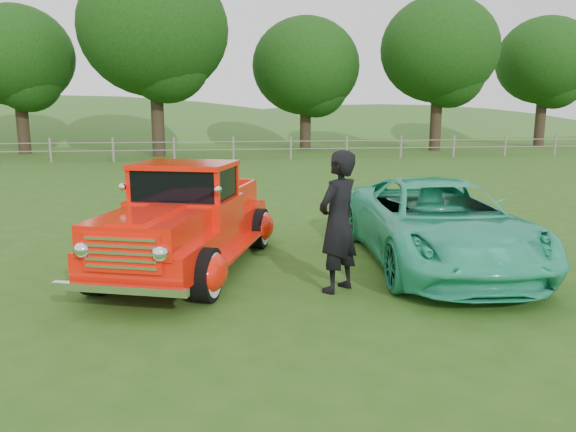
{
  "coord_description": "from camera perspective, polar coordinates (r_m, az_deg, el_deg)",
  "views": [
    {
      "loc": [
        -1.35,
        -7.15,
        2.63
      ],
      "look_at": [
        -0.15,
        1.2,
        1.01
      ],
      "focal_mm": 35.0,
      "sensor_mm": 36.0,
      "label": 1
    }
  ],
  "objects": [
    {
      "name": "ground",
      "position": [
        7.74,
        2.37,
        -9.01
      ],
      "size": [
        140.0,
        140.0,
        0.0
      ],
      "primitive_type": "plane",
      "color": "#2A4E15",
      "rests_on": "ground"
    },
    {
      "name": "distant_hills",
      "position": [
        67.06,
        -10.53,
        4.56
      ],
      "size": [
        116.0,
        60.0,
        18.0
      ],
      "color": "#316124",
      "rests_on": "ground"
    },
    {
      "name": "fence_line",
      "position": [
        29.26,
        -5.58,
        6.86
      ],
      "size": [
        48.0,
        0.12,
        1.2
      ],
      "color": "slate",
      "rests_on": "ground"
    },
    {
      "name": "tree_mid_west",
      "position": [
        36.85,
        -25.84,
        14.38
      ],
      "size": [
        6.4,
        6.4,
        8.46
      ],
      "color": "black",
      "rests_on": "ground"
    },
    {
      "name": "tree_near_west",
      "position": [
        32.53,
        -13.48,
        17.96
      ],
      "size": [
        8.0,
        8.0,
        10.42
      ],
      "color": "black",
      "rests_on": "ground"
    },
    {
      "name": "tree_near_east",
      "position": [
        36.8,
        1.81,
        14.96
      ],
      "size": [
        6.8,
        6.8,
        8.33
      ],
      "color": "black",
      "rests_on": "ground"
    },
    {
      "name": "tree_mid_east",
      "position": [
        37.22,
        15.11,
        15.99
      ],
      "size": [
        7.2,
        7.2,
        9.44
      ],
      "color": "black",
      "rests_on": "ground"
    },
    {
      "name": "tree_far_east",
      "position": [
        44.0,
        24.67,
        14.13
      ],
      "size": [
        6.6,
        6.6,
        8.86
      ],
      "color": "black",
      "rests_on": "ground"
    },
    {
      "name": "red_pickup",
      "position": [
        9.4,
        -10.16,
        -0.56
      ],
      "size": [
        3.33,
        5.28,
        1.78
      ],
      "rotation": [
        0.0,
        0.0,
        -0.33
      ],
      "color": "black",
      "rests_on": "ground"
    },
    {
      "name": "teal_sedan",
      "position": [
        9.84,
        14.99,
        -0.71
      ],
      "size": [
        2.77,
        5.34,
        1.44
      ],
      "primitive_type": "imported",
      "rotation": [
        0.0,
        0.0,
        -0.08
      ],
      "color": "#2DB78A",
      "rests_on": "ground"
    },
    {
      "name": "man",
      "position": [
        8.09,
        5.11,
        -0.6
      ],
      "size": [
        0.89,
        0.86,
        2.06
      ],
      "primitive_type": "imported",
      "rotation": [
        0.0,
        0.0,
        3.85
      ],
      "color": "black",
      "rests_on": "ground"
    }
  ]
}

